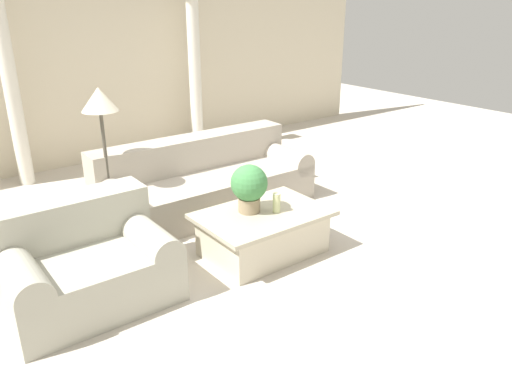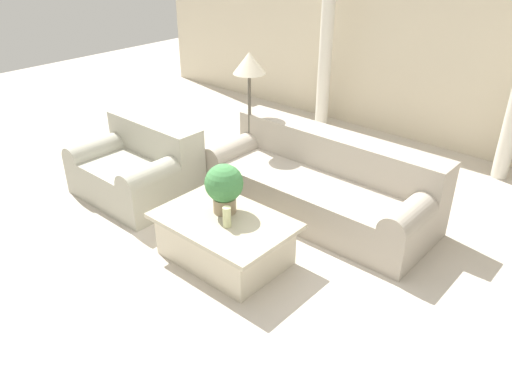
% 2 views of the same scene
% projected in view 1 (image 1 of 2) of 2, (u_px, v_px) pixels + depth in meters
% --- Properties ---
extents(ground_plane, '(16.00, 16.00, 0.00)m').
position_uv_depth(ground_plane, '(236.00, 236.00, 5.20)').
color(ground_plane, beige).
extents(wall_back, '(10.00, 0.06, 3.20)m').
position_uv_depth(wall_back, '(99.00, 51.00, 7.13)').
color(wall_back, beige).
rests_on(wall_back, ground_plane).
extents(sofa_long, '(2.47, 0.98, 0.81)m').
position_uv_depth(sofa_long, '(204.00, 182.00, 5.79)').
color(sofa_long, '#ADA393').
rests_on(sofa_long, ground_plane).
extents(loveseat, '(1.28, 0.98, 0.81)m').
position_uv_depth(loveseat, '(84.00, 261.00, 4.04)').
color(loveseat, '#B0AD9C').
rests_on(loveseat, ground_plane).
extents(coffee_table, '(1.22, 0.83, 0.43)m').
position_uv_depth(coffee_table, '(263.00, 232.00, 4.79)').
color(coffee_table, beige).
rests_on(coffee_table, ground_plane).
extents(potted_plant, '(0.35, 0.35, 0.46)m').
position_uv_depth(potted_plant, '(249.00, 186.00, 4.64)').
color(potted_plant, '#937F60').
rests_on(potted_plant, coffee_table).
extents(pillar_candle, '(0.07, 0.07, 0.19)m').
position_uv_depth(pillar_candle, '(277.00, 203.00, 4.68)').
color(pillar_candle, beige).
rests_on(pillar_candle, coffee_table).
extents(floor_lamp, '(0.36, 0.36, 1.51)m').
position_uv_depth(floor_lamp, '(101.00, 112.00, 4.90)').
color(floor_lamp, '#4C473D').
rests_on(floor_lamp, ground_plane).
extents(column_left, '(0.26, 0.26, 2.36)m').
position_uv_depth(column_left, '(12.00, 93.00, 6.22)').
color(column_left, silver).
rests_on(column_left, ground_plane).
extents(column_right, '(0.26, 0.26, 2.36)m').
position_uv_depth(column_right, '(195.00, 74.00, 7.71)').
color(column_right, silver).
rests_on(column_right, ground_plane).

